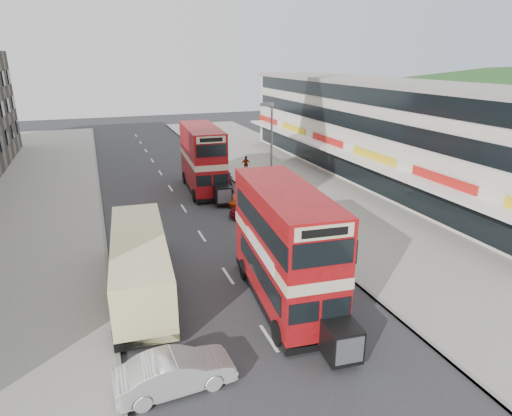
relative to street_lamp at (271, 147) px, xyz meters
name	(u,v)px	position (x,y,z in m)	size (l,w,h in m)	color
ground	(288,368)	(-6.52, -18.00, -4.78)	(160.00, 160.00, 0.00)	#28282B
road_surface	(184,208)	(-6.52, 2.00, -4.78)	(12.00, 90.00, 0.01)	#28282B
pavement_right	(319,192)	(5.48, 2.00, -4.71)	(12.00, 90.00, 0.15)	gray
pavement_left	(13,227)	(-18.52, 2.00, -4.71)	(12.00, 90.00, 0.15)	gray
kerb_left	(102,217)	(-12.62, 2.00, -4.71)	(0.20, 90.00, 0.16)	gray
kerb_right	(256,199)	(-0.42, 2.00, -4.71)	(0.20, 90.00, 0.16)	gray
commercial_row	(386,131)	(13.42, 4.00, -0.09)	(9.90, 46.20, 9.30)	beige
street_lamp	(271,147)	(0.00, 0.00, 0.00)	(1.00, 0.20, 8.12)	slate
bus_main	(285,247)	(-4.70, -13.47, -1.88)	(3.53, 10.21, 5.52)	black
bus_second	(203,159)	(-3.80, 6.34, -1.91)	(3.27, 10.05, 5.46)	black
coach	(140,262)	(-11.07, -9.99, -3.17)	(3.35, 10.49, 2.74)	black
car_left_front	(175,372)	(-10.76, -17.58, -4.08)	(1.48, 4.26, 1.40)	beige
car_right_a	(257,208)	(-1.71, -1.62, -4.18)	(1.70, 4.19, 1.22)	maroon
car_right_b	(249,198)	(-1.31, 1.20, -4.23)	(1.86, 4.03, 1.12)	#D24B15
pedestrian_near	(299,204)	(1.12, -2.84, -3.74)	(0.66, 0.45, 1.78)	gray
pedestrian_far	(246,164)	(1.64, 10.58, -3.79)	(0.99, 0.41, 1.68)	gray
cyclist	(230,187)	(-1.93, 4.58, -4.16)	(0.74, 1.71, 1.90)	gray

